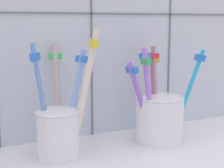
# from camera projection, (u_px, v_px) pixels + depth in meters

# --- Properties ---
(counter_slab) EXTENTS (0.64, 0.22, 0.02)m
(counter_slab) POSITION_uv_depth(u_px,v_px,m) (120.00, 161.00, 0.56)
(counter_slab) COLOR silver
(counter_slab) RESTS_ON ground
(tile_wall_back) EXTENTS (0.64, 0.02, 0.45)m
(tile_wall_back) POSITION_uv_depth(u_px,v_px,m) (89.00, 18.00, 0.63)
(tile_wall_back) COLOR silver
(tile_wall_back) RESTS_ON ground
(toothbrush_cup_left) EXTENTS (0.10, 0.11, 0.19)m
(toothbrush_cup_left) POSITION_uv_depth(u_px,v_px,m) (60.00, 126.00, 0.54)
(toothbrush_cup_left) COLOR white
(toothbrush_cup_left) RESTS_ON counter_slab
(toothbrush_cup_right) EXTENTS (0.15, 0.10, 0.16)m
(toothbrush_cup_right) POSITION_uv_depth(u_px,v_px,m) (159.00, 115.00, 0.61)
(toothbrush_cup_right) COLOR white
(toothbrush_cup_right) RESTS_ON counter_slab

